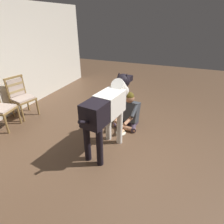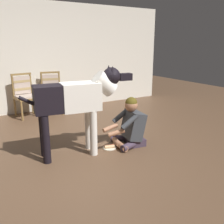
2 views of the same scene
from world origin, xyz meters
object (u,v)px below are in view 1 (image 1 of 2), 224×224
Objects in this scene: dining_chair_right_of_pair at (20,95)px; large_dog at (108,107)px; person_sitting_on_floor at (129,113)px; hot_dog_on_plate at (121,132)px.

dining_chair_right_of_pair is 0.59× the size of large_dog.
dining_chair_right_of_pair reaches higher than person_sitting_on_floor.
large_dog is 0.97m from hot_dog_on_plate.
person_sitting_on_floor reaches higher than hot_dog_on_plate.
hot_dog_on_plate is (0.51, -0.07, -0.82)m from large_dog.
large_dog reaches higher than person_sitting_on_floor.
dining_chair_right_of_pair is 2.62m from hot_dog_on_plate.
person_sitting_on_floor is at bearing -8.10° from hot_dog_on_plate.
dining_chair_right_of_pair is 4.54× the size of hot_dog_on_plate.
dining_chair_right_of_pair reaches higher than hot_dog_on_plate.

